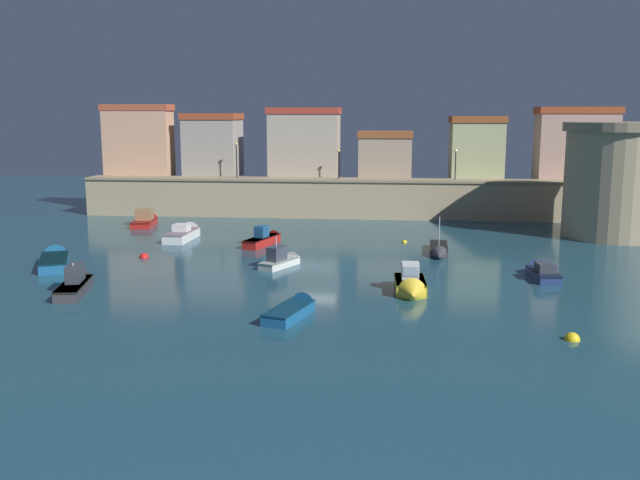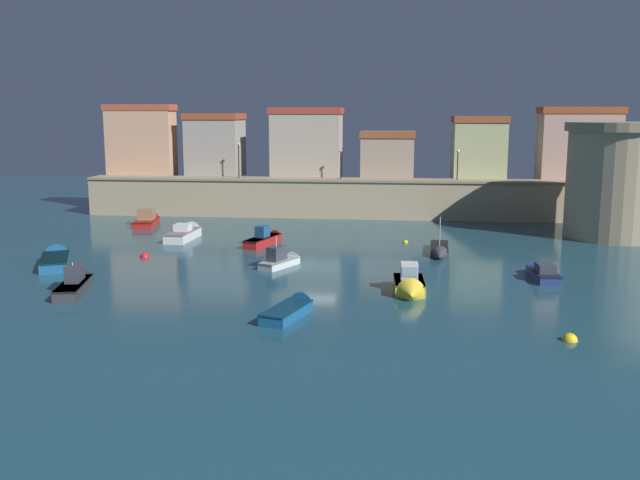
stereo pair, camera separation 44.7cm
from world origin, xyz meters
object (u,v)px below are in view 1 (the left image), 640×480
mooring_buoy_2 (144,258)px  fortress_tower (617,180)px  moored_boat_3 (541,271)px  quay_lamp_2 (456,159)px  moored_boat_2 (185,233)px  moored_boat_9 (266,238)px  moored_boat_7 (55,259)px  moored_boat_6 (77,282)px  moored_boat_1 (411,286)px  moored_boat_4 (146,219)px  moored_boat_5 (439,251)px  moored_boat_8 (295,309)px  quay_lamp_1 (339,159)px  moored_boat_0 (283,259)px  mooring_buoy_0 (404,242)px  quay_lamp_0 (236,155)px  mooring_buoy_1 (572,340)px

mooring_buoy_2 → fortress_tower: bearing=19.2°
moored_boat_3 → quay_lamp_2: bearing=3.8°
moored_boat_2 → moored_boat_9: (7.80, -2.15, 0.01)m
moored_boat_7 → mooring_buoy_2: 6.57m
moored_boat_7 → moored_boat_6: bearing=-169.0°
quay_lamp_2 → moored_boat_9: bearing=-136.0°
moored_boat_1 → moored_boat_9: (-12.13, 16.10, -0.02)m
moored_boat_4 → moored_boat_5: size_ratio=0.98×
moored_boat_8 → moored_boat_4: bearing=48.5°
fortress_tower → moored_boat_3: bearing=-119.7°
quay_lamp_2 → moored_boat_5: quay_lamp_2 is taller
quay_lamp_1 → moored_boat_4: size_ratio=0.52×
moored_boat_9 → moored_boat_7: bearing=141.7°
moored_boat_3 → moored_boat_9: moored_boat_9 is taller
moored_boat_0 → mooring_buoy_0: size_ratio=9.83×
moored_boat_0 → moored_boat_8: (2.67, -12.74, -0.13)m
moored_boat_2 → moored_boat_9: bearing=-103.2°
quay_lamp_2 → moored_boat_0: size_ratio=0.68×
quay_lamp_2 → mooring_buoy_2: quay_lamp_2 is taller
moored_boat_9 → mooring_buoy_2: bearing=145.4°
quay_lamp_1 → moored_boat_3: 32.15m
quay_lamp_1 → mooring_buoy_0: quay_lamp_1 is taller
quay_lamp_0 → moored_boat_2: bearing=-96.1°
moored_boat_6 → moored_boat_9: bearing=-39.6°
moored_boat_8 → moored_boat_3: bearing=-38.4°
fortress_tower → quay_lamp_0: size_ratio=2.71×
moored_boat_1 → moored_boat_9: size_ratio=0.76×
moored_boat_6 → moored_boat_7: moored_boat_6 is taller
moored_boat_8 → mooring_buoy_1: moored_boat_8 is taller
quay_lamp_1 → moored_boat_2: (-12.76, -14.64, -5.83)m
moored_boat_6 → mooring_buoy_1: moored_boat_6 is taller
moored_boat_5 → mooring_buoy_0: moored_boat_5 is taller
moored_boat_0 → moored_boat_6: bearing=151.7°
moored_boat_9 → mooring_buoy_2: 10.86m
moored_boat_1 → moored_boat_2: bearing=-134.8°
mooring_buoy_0 → mooring_buoy_2: 22.19m
fortress_tower → mooring_buoy_0: size_ratio=21.65×
quay_lamp_0 → moored_boat_6: 34.90m
moored_boat_1 → quay_lamp_1: bearing=-170.0°
quay_lamp_0 → moored_boat_8: bearing=-72.8°
moored_boat_1 → moored_boat_4: bearing=-136.7°
quay_lamp_2 → moored_boat_8: size_ratio=0.61×
quay_lamp_1 → moored_boat_7: 33.46m
moored_boat_6 → mooring_buoy_2: (0.56, 10.62, -0.53)m
moored_boat_0 → moored_boat_9: moored_boat_0 is taller
moored_boat_0 → moored_boat_9: (-2.91, 8.70, 0.02)m
fortress_tower → moored_boat_8: 38.38m
quay_lamp_0 → moored_boat_8: (11.80, -38.23, -6.35)m
moored_boat_3 → moored_boat_7: (-35.33, 0.33, 0.01)m
quay_lamp_0 → moored_boat_1: bearing=-60.8°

